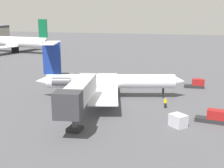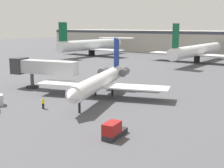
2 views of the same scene
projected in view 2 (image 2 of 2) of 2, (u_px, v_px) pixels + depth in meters
The scene contains 8 objects.
ground_plane at pixel (84, 99), 53.60m from camera, with size 400.00×400.00×0.10m, color #4C4C51.
regional_jet at pixel (102, 79), 53.96m from camera, with size 23.79×26.79×10.12m.
jet_bridge at pixel (40, 67), 60.77m from camera, with size 14.41×5.58×6.05m.
ground_crew_marshaller at pixel (43, 103), 46.72m from camera, with size 0.44×0.48×1.69m.
baggage_tug_trailing at pixel (113, 131), 34.66m from camera, with size 1.80×4.12×1.90m.
terminal_building at pixel (223, 43), 132.28m from camera, with size 170.82×25.45×10.08m.
parked_airliner_west_end at pixel (91, 45), 127.43m from camera, with size 30.46×36.02×13.66m.
parked_airliner_west_mid at pixel (197, 51), 103.04m from camera, with size 33.76×40.04×13.08m.
Camera 2 is at (32.60, -41.00, 12.58)m, focal length 49.15 mm.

